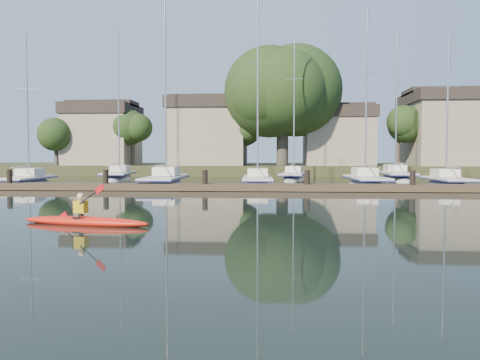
# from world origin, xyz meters

# --- Properties ---
(ground) EXTENTS (160.00, 160.00, 0.00)m
(ground) POSITION_xyz_m (0.00, 0.00, 0.00)
(ground) COLOR black
(ground) RESTS_ON ground
(kayak) EXTENTS (4.17, 1.31, 1.32)m
(kayak) POSITION_xyz_m (-4.58, 0.06, 0.16)
(kayak) COLOR red
(kayak) RESTS_ON ground
(dock) EXTENTS (34.00, 2.00, 1.80)m
(dock) POSITION_xyz_m (0.00, 14.00, 0.20)
(dock) COLOR #4F3C2D
(dock) RESTS_ON ground
(sailboat_0) EXTENTS (2.72, 7.47, 11.60)m
(sailboat_0) POSITION_xyz_m (-15.86, 17.73, -0.19)
(sailboat_0) COLOR silver
(sailboat_0) RESTS_ON ground
(sailboat_1) EXTENTS (2.53, 9.14, 14.84)m
(sailboat_1) POSITION_xyz_m (-6.24, 17.78, -0.20)
(sailboat_1) COLOR silver
(sailboat_1) RESTS_ON ground
(sailboat_2) EXTENTS (2.33, 8.78, 14.42)m
(sailboat_2) POSITION_xyz_m (-0.03, 18.66, -0.18)
(sailboat_2) COLOR silver
(sailboat_2) RESTS_ON ground
(sailboat_3) EXTENTS (2.26, 8.21, 13.19)m
(sailboat_3) POSITION_xyz_m (7.32, 18.83, -0.20)
(sailboat_3) COLOR silver
(sailboat_3) RESTS_ON ground
(sailboat_4) EXTENTS (2.05, 6.77, 11.49)m
(sailboat_4) POSITION_xyz_m (12.52, 18.43, -0.19)
(sailboat_4) COLOR silver
(sailboat_4) RESTS_ON ground
(sailboat_5) EXTENTS (3.38, 9.16, 14.82)m
(sailboat_5) POSITION_xyz_m (-12.36, 26.48, -0.18)
(sailboat_5) COLOR silver
(sailboat_5) RESTS_ON ground
(sailboat_6) EXTENTS (3.10, 9.53, 14.87)m
(sailboat_6) POSITION_xyz_m (2.81, 27.45, -0.17)
(sailboat_6) COLOR silver
(sailboat_6) RESTS_ON ground
(sailboat_7) EXTENTS (2.72, 8.67, 13.81)m
(sailboat_7) POSITION_xyz_m (11.33, 26.62, -0.21)
(sailboat_7) COLOR silver
(sailboat_7) RESTS_ON ground
(shore) EXTENTS (90.00, 25.25, 12.75)m
(shore) POSITION_xyz_m (1.61, 40.29, 3.23)
(shore) COLOR #2C381C
(shore) RESTS_ON ground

